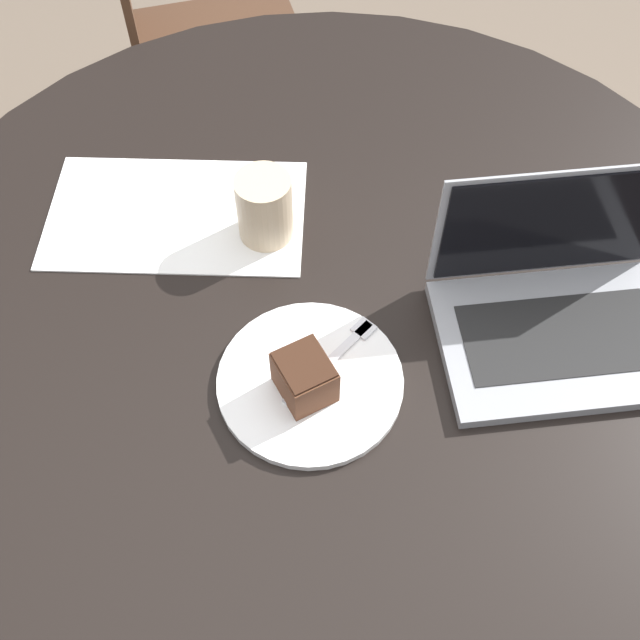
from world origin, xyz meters
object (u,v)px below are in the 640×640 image
chair (194,50)px  coffee_glass (265,208)px  plate (310,381)px  laptop (558,310)px

chair → coffee_glass: bearing=0.3°
coffee_glass → plate: bearing=-97.0°
plate → coffee_glass: (0.03, 0.27, 0.05)m
coffee_glass → laptop: laptop is taller
laptop → coffee_glass: bearing=-29.3°
chair → plate: size_ratio=3.60×
plate → laptop: laptop is taller
chair → laptop: laptop is taller
plate → coffee_glass: 0.28m
chair → plate: 1.17m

